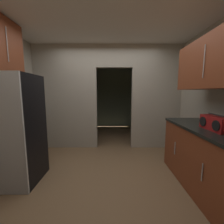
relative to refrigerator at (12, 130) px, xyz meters
name	(u,v)px	position (x,y,z in m)	size (l,w,h in m)	color
ground	(106,179)	(1.45, 0.03, -0.85)	(20.00, 20.00, 0.00)	brown
kitchen_overhead_slab	(106,23)	(1.45, 0.47, 1.77)	(4.09, 6.94, 0.06)	silver
kitchen_partition	(106,95)	(1.41, 1.50, 0.51)	(3.69, 0.12, 2.59)	#ADA899
adjoining_room_shell	(109,96)	(1.45, 3.33, 0.44)	(3.69, 2.63, 2.59)	slate
refrigerator	(12,130)	(0.00, 0.00, 0.00)	(0.77, 0.71, 1.70)	black
lower_cabinet_run	(209,160)	(2.96, -0.23, -0.38)	(0.67, 1.71, 0.93)	brown
upper_cabinet_counterside	(218,61)	(2.96, -0.23, 0.98)	(0.36, 1.54, 0.71)	brown
boombox	(216,123)	(2.93, -0.34, 0.18)	(0.18, 0.43, 0.22)	maroon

